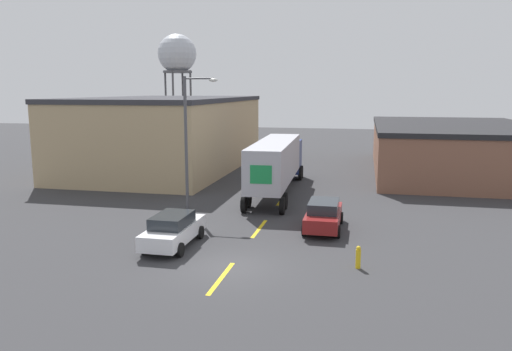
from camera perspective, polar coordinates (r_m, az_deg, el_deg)
The scene contains 10 objects.
ground_plane at distance 22.29m, azimuth -3.01°, elevation -10.39°, with size 160.00×160.00×0.00m, color #333335.
road_centerline at distance 28.06m, azimuth 0.39°, elevation -6.09°, with size 0.20×18.84×0.01m.
warehouse_left at distance 49.38m, azimuth -10.11°, elevation 4.77°, with size 13.42×23.17×6.95m.
warehouse_right at distance 49.91m, azimuth 21.52°, elevation 2.91°, with size 14.13×22.92×4.55m.
semi_truck at distance 37.31m, azimuth 2.46°, elevation 1.72°, with size 3.24×15.10×4.03m.
parked_car_right_near at distance 27.91m, azimuth 7.73°, elevation -4.45°, with size 2.01×4.74×1.65m.
parked_car_left_near at distance 25.14m, azimuth -9.44°, elevation -6.10°, with size 2.01×4.74×1.65m.
water_tower at distance 73.09m, azimuth -9.00°, elevation 13.42°, with size 5.42×5.42×15.36m.
street_lamp at distance 32.09m, azimuth -7.62°, elevation 4.70°, with size 2.26×0.32×8.51m.
fire_hydrant at distance 22.39m, azimuth 11.61°, elevation -9.13°, with size 0.22×0.22×1.00m.
Camera 1 is at (5.60, -20.15, 7.70)m, focal length 35.00 mm.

